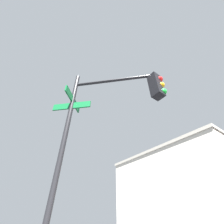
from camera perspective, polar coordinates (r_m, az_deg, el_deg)
traffic_signal_near at (r=3.71m, az=-0.67°, el=0.01°), size 2.28×2.31×5.51m
building_stucco at (r=31.68m, az=33.31°, el=-25.71°), size 17.50×24.80×9.97m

